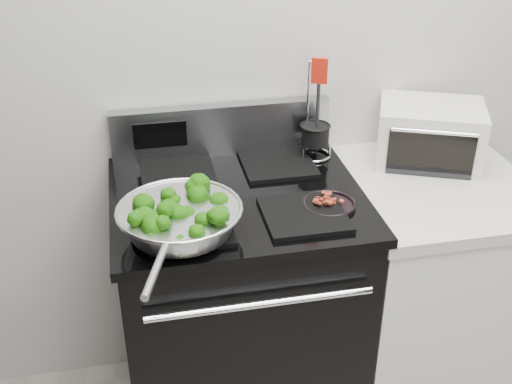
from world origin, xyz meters
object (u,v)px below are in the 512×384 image
object	(u,v)px
gas_range	(239,309)
toaster_oven	(430,133)
bacon_plate	(329,202)
utensil_holder	(315,140)
skillet	(180,218)

from	to	relation	value
gas_range	toaster_oven	distance (m)	0.91
bacon_plate	toaster_oven	distance (m)	0.55
utensil_holder	toaster_oven	xyz separation A→B (m)	(0.40, -0.05, 0.01)
gas_range	utensil_holder	world-z (taller)	utensil_holder
gas_range	utensil_holder	bearing A→B (deg)	33.53
skillet	bacon_plate	xyz separation A→B (m)	(0.46, 0.07, -0.04)
skillet	gas_range	bearing A→B (deg)	62.92
skillet	toaster_oven	bearing A→B (deg)	39.01
bacon_plate	toaster_oven	world-z (taller)	toaster_oven
bacon_plate	utensil_holder	distance (m)	0.35
gas_range	toaster_oven	size ratio (longest dim) A/B	2.63
utensil_holder	toaster_oven	size ratio (longest dim) A/B	0.84
gas_range	skillet	bearing A→B (deg)	-134.50
gas_range	utensil_holder	xyz separation A→B (m)	(0.31, 0.21, 0.53)
gas_range	bacon_plate	bearing A→B (deg)	-27.34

